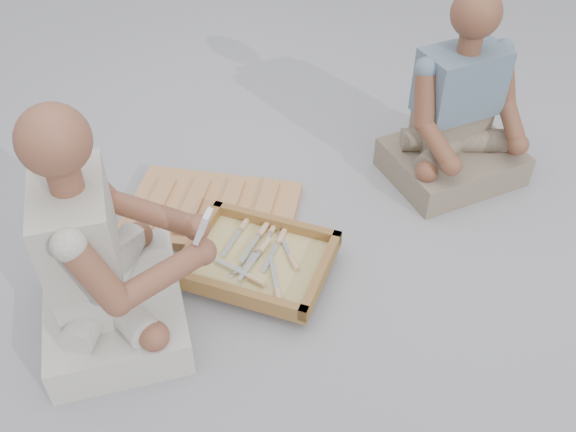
{
  "coord_description": "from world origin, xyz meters",
  "views": [
    {
      "loc": [
        0.03,
        -1.32,
        1.68
      ],
      "look_at": [
        -0.02,
        0.22,
        0.3
      ],
      "focal_mm": 40.0,
      "sensor_mm": 36.0,
      "label": 1
    }
  ],
  "objects_px": {
    "craftsman": "(102,262)",
    "carved_panel": "(212,212)",
    "tool_tray": "(257,260)",
    "companion": "(458,120)"
  },
  "relations": [
    {
      "from": "craftsman",
      "to": "carved_panel",
      "type": "bearing_deg",
      "value": 138.06
    },
    {
      "from": "carved_panel",
      "to": "craftsman",
      "type": "distance_m",
      "value": 0.65
    },
    {
      "from": "carved_panel",
      "to": "tool_tray",
      "type": "distance_m",
      "value": 0.36
    },
    {
      "from": "tool_tray",
      "to": "companion",
      "type": "bearing_deg",
      "value": 38.45
    },
    {
      "from": "tool_tray",
      "to": "companion",
      "type": "relative_size",
      "value": 0.75
    },
    {
      "from": "carved_panel",
      "to": "tool_tray",
      "type": "height_order",
      "value": "tool_tray"
    },
    {
      "from": "carved_panel",
      "to": "companion",
      "type": "height_order",
      "value": "companion"
    },
    {
      "from": "carved_panel",
      "to": "companion",
      "type": "relative_size",
      "value": 0.82
    },
    {
      "from": "companion",
      "to": "tool_tray",
      "type": "bearing_deg",
      "value": 11.77
    },
    {
      "from": "craftsman",
      "to": "companion",
      "type": "height_order",
      "value": "craftsman"
    }
  ]
}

